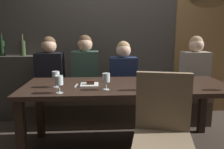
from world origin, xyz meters
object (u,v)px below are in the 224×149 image
(wine_glass_near_right, at_px, (144,78))
(fork_on_table, at_px, (76,86))
(diner_redhead, at_px, (50,68))
(diner_near_end, at_px, (195,66))
(wine_glass_center_back, at_px, (106,78))
(diner_bearded, at_px, (85,66))
(wine_bottle_pale_label, at_px, (23,48))
(chair_near_side, at_px, (163,128))
(dessert_plate, at_px, (90,84))
(dining_table, at_px, (127,92))
(banquette_bench, at_px, (120,108))
(wine_glass_far_right, at_px, (56,76))
(wine_bottle_dark_red, at_px, (2,48))
(diner_far_end, at_px, (123,69))
(wine_glass_far_left, at_px, (59,81))

(wine_glass_near_right, relative_size, fork_on_table, 0.96)
(diner_redhead, distance_m, diner_near_end, 1.99)
(diner_near_end, xyz_separation_m, fork_on_table, (-1.58, -0.71, -0.08))
(diner_near_end, bearing_deg, wine_glass_center_back, -145.10)
(diner_bearded, distance_m, wine_bottle_pale_label, 1.01)
(chair_near_side, bearing_deg, wine_glass_near_right, 96.73)
(diner_redhead, relative_size, fork_on_table, 4.65)
(chair_near_side, height_order, dessert_plate, chair_near_side)
(dining_table, relative_size, fork_on_table, 12.94)
(banquette_bench, height_order, wine_glass_center_back, wine_glass_center_back)
(dining_table, distance_m, wine_glass_far_right, 0.77)
(wine_glass_far_right, bearing_deg, dining_table, 5.81)
(dining_table, relative_size, wine_glass_near_right, 13.41)
(chair_near_side, relative_size, wine_glass_near_right, 5.98)
(fork_on_table, bearing_deg, wine_bottle_dark_red, 141.31)
(diner_redhead, distance_m, diner_far_end, 0.99)
(wine_glass_near_right, height_order, dessert_plate, wine_glass_near_right)
(diner_redhead, relative_size, wine_glass_near_right, 4.82)
(banquette_bench, xyz_separation_m, fork_on_table, (-0.54, -0.74, 0.51))
(wine_glass_far_right, bearing_deg, diner_far_end, 44.15)
(wine_glass_near_right, distance_m, fork_on_table, 0.72)
(diner_near_end, height_order, wine_glass_far_right, diner_near_end)
(diner_near_end, bearing_deg, wine_glass_far_right, -157.10)
(wine_glass_near_right, bearing_deg, banquette_bench, 98.29)
(diner_redhead, height_order, wine_glass_center_back, diner_redhead)
(diner_bearded, relative_size, wine_bottle_dark_red, 2.48)
(banquette_bench, relative_size, wine_glass_center_back, 15.24)
(diner_redhead, bearing_deg, wine_glass_far_right, -74.10)
(dining_table, xyz_separation_m, banquette_bench, (0.00, 0.70, -0.42))
(dining_table, bearing_deg, wine_glass_far_right, -174.19)
(banquette_bench, distance_m, diner_far_end, 0.57)
(banquette_bench, relative_size, wine_bottle_dark_red, 7.67)
(wine_bottle_dark_red, height_order, wine_bottle_pale_label, same)
(wine_glass_far_left, bearing_deg, diner_near_end, 29.96)
(wine_bottle_pale_label, xyz_separation_m, fork_on_table, (0.87, -1.08, -0.33))
(diner_near_end, relative_size, wine_glass_far_right, 4.85)
(diner_near_end, xyz_separation_m, wine_glass_far_right, (-1.77, -0.75, 0.03))
(wine_glass_far_right, relative_size, wine_glass_center_back, 1.00)
(wine_glass_center_back, distance_m, fork_on_table, 0.37)
(wine_glass_far_right, bearing_deg, banquette_bench, 46.42)
(dining_table, height_order, wine_glass_center_back, wine_glass_center_back)
(dining_table, bearing_deg, banquette_bench, 90.00)
(diner_near_end, distance_m, dessert_plate, 1.59)
(wine_bottle_dark_red, distance_m, fork_on_table, 1.63)
(diner_near_end, relative_size, dessert_plate, 4.19)
(diner_redhead, xyz_separation_m, wine_glass_center_back, (0.73, -0.91, 0.03))
(wine_bottle_dark_red, bearing_deg, dessert_plate, -38.87)
(diner_bearded, height_order, wine_glass_far_left, diner_bearded)
(banquette_bench, bearing_deg, wine_glass_near_right, -81.71)
(chair_near_side, height_order, diner_far_end, diner_far_end)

